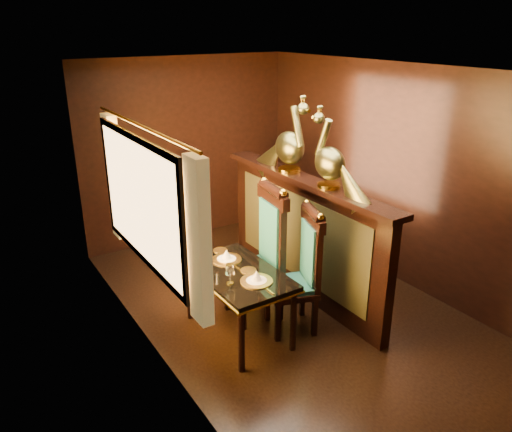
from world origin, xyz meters
The scene contains 8 objects.
ground centered at (0.00, 0.00, 0.00)m, with size 5.00×5.00×0.00m, color black.
room_shell centered at (-0.09, 0.02, 1.58)m, with size 3.04×5.04×2.52m.
partition centered at (0.32, 0.30, 0.71)m, with size 0.26×2.70×1.36m.
dining_table centered at (-0.71, -0.02, 0.62)m, with size 0.72×1.17×0.89m.
chair_left centered at (-0.10, -0.26, 0.67)m, with size 0.59×0.61×1.29m.
chair_right centered at (-0.27, 0.17, 0.75)m, with size 0.58×0.60×1.43m.
peacock_left centered at (0.33, -0.08, 1.75)m, with size 0.25×0.66×0.78m, color #174736, non-canonical shape.
peacock_right centered at (0.33, 0.59, 1.78)m, with size 0.27×0.71×0.85m, color #174736, non-canonical shape.
Camera 1 is at (-2.83, -3.67, 2.89)m, focal length 35.00 mm.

